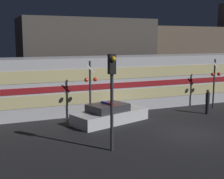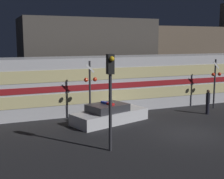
{
  "view_description": "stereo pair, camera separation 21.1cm",
  "coord_description": "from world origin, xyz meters",
  "px_view_note": "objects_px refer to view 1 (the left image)",
  "views": [
    {
      "loc": [
        -10.55,
        -13.71,
        5.12
      ],
      "look_at": [
        -2.24,
        5.77,
        1.77
      ],
      "focal_mm": 50.0,
      "sensor_mm": 36.0,
      "label": 1
    },
    {
      "loc": [
        -10.35,
        -13.79,
        5.12
      ],
      "look_at": [
        -2.24,
        5.77,
        1.77
      ],
      "focal_mm": 50.0,
      "sensor_mm": 36.0,
      "label": 2
    }
  ],
  "objects_px": {
    "police_car": "(110,115)",
    "traffic_light_corner": "(112,87)",
    "crossing_signal_near": "(215,80)",
    "pedestrian": "(207,101)",
    "train": "(113,83)"
  },
  "relations": [
    {
      "from": "police_car",
      "to": "pedestrian",
      "type": "height_order",
      "value": "pedestrian"
    },
    {
      "from": "police_car",
      "to": "crossing_signal_near",
      "type": "relative_size",
      "value": 1.41
    },
    {
      "from": "pedestrian",
      "to": "crossing_signal_near",
      "type": "distance_m",
      "value": 2.53
    },
    {
      "from": "train",
      "to": "crossing_signal_near",
      "type": "bearing_deg",
      "value": -22.64
    },
    {
      "from": "crossing_signal_near",
      "to": "pedestrian",
      "type": "bearing_deg",
      "value": -142.13
    },
    {
      "from": "police_car",
      "to": "pedestrian",
      "type": "distance_m",
      "value": 7.21
    },
    {
      "from": "police_car",
      "to": "traffic_light_corner",
      "type": "height_order",
      "value": "traffic_light_corner"
    },
    {
      "from": "crossing_signal_near",
      "to": "police_car",
      "type": "bearing_deg",
      "value": -175.12
    },
    {
      "from": "pedestrian",
      "to": "crossing_signal_near",
      "type": "relative_size",
      "value": 0.47
    },
    {
      "from": "traffic_light_corner",
      "to": "crossing_signal_near",
      "type": "bearing_deg",
      "value": 27.11
    },
    {
      "from": "train",
      "to": "crossing_signal_near",
      "type": "height_order",
      "value": "train"
    },
    {
      "from": "crossing_signal_near",
      "to": "traffic_light_corner",
      "type": "bearing_deg",
      "value": -152.89
    },
    {
      "from": "pedestrian",
      "to": "traffic_light_corner",
      "type": "bearing_deg",
      "value": -155.23
    },
    {
      "from": "crossing_signal_near",
      "to": "traffic_light_corner",
      "type": "xyz_separation_m",
      "value": [
        -10.77,
        -5.51,
        0.85
      ]
    },
    {
      "from": "train",
      "to": "traffic_light_corner",
      "type": "bearing_deg",
      "value": -113.76
    }
  ]
}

